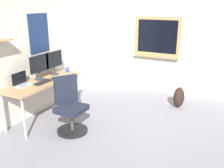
# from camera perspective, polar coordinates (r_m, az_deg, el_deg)

# --- Properties ---
(ground_plane) EXTENTS (5.20, 5.20, 0.00)m
(ground_plane) POSITION_cam_1_polar(r_m,az_deg,el_deg) (4.15, 8.70, -13.02)
(ground_plane) COLOR gray
(ground_plane) RESTS_ON ground
(wall_back) EXTENTS (5.00, 0.30, 2.60)m
(wall_back) POSITION_cam_1_polar(r_m,az_deg,el_deg) (4.95, -18.68, 7.56)
(wall_back) COLOR silver
(wall_back) RESTS_ON ground
(wall_right) EXTENTS (0.22, 5.00, 2.60)m
(wall_right) POSITION_cam_1_polar(r_m,az_deg,el_deg) (6.00, 16.75, 9.42)
(wall_right) COLOR silver
(wall_right) RESTS_ON ground
(desk) EXTENTS (1.62, 0.58, 0.74)m
(desk) POSITION_cam_1_polar(r_m,az_deg,el_deg) (4.82, -15.18, -0.17)
(desk) COLOR tan
(desk) RESTS_ON ground
(office_chair) EXTENTS (0.55, 0.56, 0.95)m
(office_chair) POSITION_cam_1_polar(r_m,az_deg,el_deg) (4.35, -9.46, -5.46)
(office_chair) COLOR black
(office_chair) RESTS_ON ground
(laptop) EXTENTS (0.31, 0.21, 0.23)m
(laptop) POSITION_cam_1_polar(r_m,az_deg,el_deg) (4.63, -19.60, 0.33)
(laptop) COLOR #ADAFB5
(laptop) RESTS_ON desk
(monitor_primary) EXTENTS (0.46, 0.17, 0.46)m
(monitor_primary) POSITION_cam_1_polar(r_m,az_deg,el_deg) (4.81, -16.02, 4.01)
(monitor_primary) COLOR #38383D
(monitor_primary) RESTS_ON desk
(monitor_secondary) EXTENTS (0.46, 0.17, 0.46)m
(monitor_secondary) POSITION_cam_1_polar(r_m,az_deg,el_deg) (5.11, -12.95, 5.04)
(monitor_secondary) COLOR #38383D
(monitor_secondary) RESTS_ON desk
(keyboard) EXTENTS (0.37, 0.13, 0.02)m
(keyboard) POSITION_cam_1_polar(r_m,az_deg,el_deg) (4.69, -15.26, 0.40)
(keyboard) COLOR black
(keyboard) RESTS_ON desk
(computer_mouse) EXTENTS (0.10, 0.06, 0.03)m
(computer_mouse) POSITION_cam_1_polar(r_m,az_deg,el_deg) (4.89, -13.09, 1.37)
(computer_mouse) COLOR #262628
(computer_mouse) RESTS_ON desk
(coffee_mug) EXTENTS (0.08, 0.08, 0.09)m
(coffee_mug) POSITION_cam_1_polar(r_m,az_deg,el_deg) (5.29, -10.00, 3.17)
(coffee_mug) COLOR #334CA5
(coffee_mug) RESTS_ON desk
(backpack) EXTENTS (0.32, 0.22, 0.44)m
(backpack) POSITION_cam_1_polar(r_m,az_deg,el_deg) (5.49, 14.83, -2.90)
(backpack) COLOR black
(backpack) RESTS_ON ground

